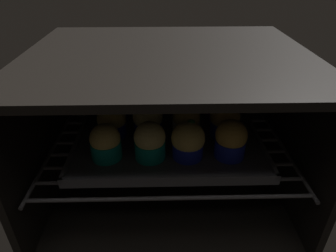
# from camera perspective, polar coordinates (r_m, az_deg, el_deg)

# --- Properties ---
(oven_cavity) EXTENTS (0.59, 0.47, 0.37)m
(oven_cavity) POSITION_cam_1_polar(r_m,az_deg,el_deg) (0.73, -0.07, 1.06)
(oven_cavity) COLOR black
(oven_cavity) RESTS_ON ground
(oven_rack) EXTENTS (0.55, 0.42, 0.01)m
(oven_rack) POSITION_cam_1_polar(r_m,az_deg,el_deg) (0.71, 0.01, -3.03)
(oven_rack) COLOR #4C494C
(oven_rack) RESTS_ON oven_cavity
(baking_tray) EXTENTS (0.43, 0.34, 0.02)m
(baking_tray) POSITION_cam_1_polar(r_m,az_deg,el_deg) (0.71, 0.00, -2.01)
(baking_tray) COLOR #4C4C51
(baking_tray) RESTS_ON oven_rack
(muffin_row0_col0) EXTENTS (0.07, 0.07, 0.08)m
(muffin_row0_col0) POSITION_cam_1_polar(r_m,az_deg,el_deg) (0.63, -12.07, -3.15)
(muffin_row0_col0) COLOR #0C8C84
(muffin_row0_col0) RESTS_ON baking_tray
(muffin_row0_col1) EXTENTS (0.07, 0.07, 0.08)m
(muffin_row0_col1) POSITION_cam_1_polar(r_m,az_deg,el_deg) (0.61, -3.56, -2.99)
(muffin_row0_col1) COLOR #0C8C84
(muffin_row0_col1) RESTS_ON baking_tray
(muffin_row0_col2) EXTENTS (0.07, 0.07, 0.09)m
(muffin_row0_col2) POSITION_cam_1_polar(r_m,az_deg,el_deg) (0.62, 3.92, -2.96)
(muffin_row0_col2) COLOR #1928B7
(muffin_row0_col2) RESTS_ON baking_tray
(muffin_row0_col3) EXTENTS (0.07, 0.07, 0.09)m
(muffin_row0_col3) POSITION_cam_1_polar(r_m,az_deg,el_deg) (0.63, 12.12, -2.58)
(muffin_row0_col3) COLOR #1928B7
(muffin_row0_col3) RESTS_ON baking_tray
(muffin_row1_col0) EXTENTS (0.07, 0.07, 0.08)m
(muffin_row1_col0) POSITION_cam_1_polar(r_m,az_deg,el_deg) (0.70, -10.84, 0.88)
(muffin_row1_col0) COLOR #1928B7
(muffin_row1_col0) RESTS_ON baking_tray
(muffin_row1_col1) EXTENTS (0.07, 0.07, 0.09)m
(muffin_row1_col1) POSITION_cam_1_polar(r_m,az_deg,el_deg) (0.69, -3.91, 1.26)
(muffin_row1_col1) COLOR #1928B7
(muffin_row1_col1) RESTS_ON baking_tray
(muffin_row1_col2) EXTENTS (0.07, 0.07, 0.09)m
(muffin_row1_col2) POSITION_cam_1_polar(r_m,az_deg,el_deg) (0.69, 3.55, 1.17)
(muffin_row1_col2) COLOR silver
(muffin_row1_col2) RESTS_ON baking_tray
(muffin_row1_col3) EXTENTS (0.07, 0.07, 0.09)m
(muffin_row1_col3) POSITION_cam_1_polar(r_m,az_deg,el_deg) (0.70, 10.98, 1.20)
(muffin_row1_col3) COLOR #1928B7
(muffin_row1_col3) RESTS_ON baking_tray
(muffin_row2_col0) EXTENTS (0.07, 0.07, 0.08)m
(muffin_row2_col0) POSITION_cam_1_polar(r_m,az_deg,el_deg) (0.77, -10.14, 3.95)
(muffin_row2_col0) COLOR #1928B7
(muffin_row2_col0) RESTS_ON baking_tray
(muffin_row2_col1) EXTENTS (0.07, 0.07, 0.09)m
(muffin_row2_col1) POSITION_cam_1_polar(r_m,az_deg,el_deg) (0.77, -3.65, 4.51)
(muffin_row2_col1) COLOR silver
(muffin_row2_col1) RESTS_ON baking_tray
(muffin_row2_col2) EXTENTS (0.07, 0.07, 0.08)m
(muffin_row2_col2) POSITION_cam_1_polar(r_m,az_deg,el_deg) (0.77, 3.24, 4.16)
(muffin_row2_col2) COLOR #7A238C
(muffin_row2_col2) RESTS_ON baking_tray
(muffin_row2_col3) EXTENTS (0.07, 0.07, 0.08)m
(muffin_row2_col3) POSITION_cam_1_polar(r_m,az_deg,el_deg) (0.78, 9.63, 4.24)
(muffin_row2_col3) COLOR #7A238C
(muffin_row2_col3) RESTS_ON baking_tray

